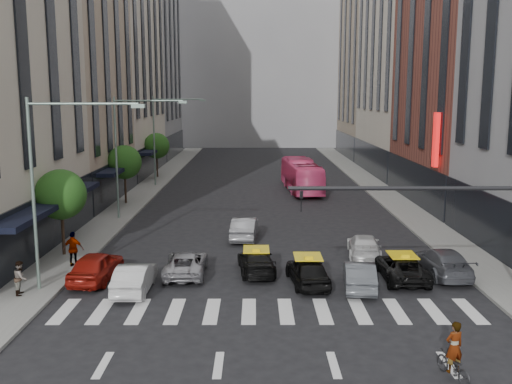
{
  "coord_description": "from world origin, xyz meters",
  "views": [
    {
      "loc": [
        -0.73,
        -21.95,
        9.21
      ],
      "look_at": [
        -0.68,
        8.82,
        4.0
      ],
      "focal_mm": 40.0,
      "sensor_mm": 36.0,
      "label": 1
    }
  ],
  "objects_px": {
    "pedestrian_far": "(74,249)",
    "taxi_left": "(256,261)",
    "streetlamp_far": "(163,129)",
    "taxi_center": "(308,271)",
    "bus": "(301,176)",
    "car_red": "(96,266)",
    "motorcycle": "(453,366)",
    "car_white_front": "(135,278)",
    "streetlamp_mid": "(129,141)",
    "pedestrian_near": "(21,278)",
    "streetlamp_near": "(52,169)"
  },
  "relations": [
    {
      "from": "taxi_left",
      "to": "pedestrian_far",
      "type": "xyz_separation_m",
      "value": [
        -9.8,
        0.74,
        0.47
      ]
    },
    {
      "from": "streetlamp_far",
      "to": "car_white_front",
      "type": "height_order",
      "value": "streetlamp_far"
    },
    {
      "from": "streetlamp_mid",
      "to": "taxi_left",
      "type": "relative_size",
      "value": 2.07
    },
    {
      "from": "streetlamp_mid",
      "to": "car_white_front",
      "type": "bearing_deg",
      "value": -77.33
    },
    {
      "from": "streetlamp_far",
      "to": "streetlamp_mid",
      "type": "bearing_deg",
      "value": -90.0
    },
    {
      "from": "streetlamp_mid",
      "to": "motorcycle",
      "type": "distance_m",
      "value": 29.66
    },
    {
      "from": "streetlamp_far",
      "to": "motorcycle",
      "type": "bearing_deg",
      "value": -68.66
    },
    {
      "from": "car_white_front",
      "to": "taxi_center",
      "type": "relative_size",
      "value": 1.01
    },
    {
      "from": "motorcycle",
      "to": "car_red",
      "type": "bearing_deg",
      "value": -52.31
    },
    {
      "from": "taxi_left",
      "to": "bus",
      "type": "bearing_deg",
      "value": -105.58
    },
    {
      "from": "taxi_left",
      "to": "car_red",
      "type": "bearing_deg",
      "value": 3.04
    },
    {
      "from": "motorcycle",
      "to": "pedestrian_near",
      "type": "relative_size",
      "value": 1.09
    },
    {
      "from": "streetlamp_mid",
      "to": "streetlamp_far",
      "type": "height_order",
      "value": "same"
    },
    {
      "from": "motorcycle",
      "to": "streetlamp_far",
      "type": "bearing_deg",
      "value": -86.0
    },
    {
      "from": "pedestrian_near",
      "to": "streetlamp_mid",
      "type": "bearing_deg",
      "value": -14.91
    },
    {
      "from": "streetlamp_mid",
      "to": "taxi_center",
      "type": "xyz_separation_m",
      "value": [
        11.9,
        -15.0,
        -5.2
      ]
    },
    {
      "from": "streetlamp_near",
      "to": "taxi_left",
      "type": "bearing_deg",
      "value": 17.23
    },
    {
      "from": "taxi_center",
      "to": "pedestrian_far",
      "type": "bearing_deg",
      "value": -19.2
    },
    {
      "from": "streetlamp_far",
      "to": "taxi_left",
      "type": "height_order",
      "value": "streetlamp_far"
    },
    {
      "from": "streetlamp_mid",
      "to": "pedestrian_near",
      "type": "distance_m",
      "value": 17.54
    },
    {
      "from": "streetlamp_mid",
      "to": "motorcycle",
      "type": "bearing_deg",
      "value": -57.14
    },
    {
      "from": "bus",
      "to": "pedestrian_far",
      "type": "height_order",
      "value": "bus"
    },
    {
      "from": "car_white_front",
      "to": "taxi_left",
      "type": "xyz_separation_m",
      "value": [
        5.78,
        2.89,
        -0.06
      ]
    },
    {
      "from": "streetlamp_far",
      "to": "streetlamp_near",
      "type": "bearing_deg",
      "value": -90.0
    },
    {
      "from": "pedestrian_far",
      "to": "taxi_left",
      "type": "bearing_deg",
      "value": 179.76
    },
    {
      "from": "car_red",
      "to": "motorcycle",
      "type": "bearing_deg",
      "value": 149.56
    },
    {
      "from": "bus",
      "to": "motorcycle",
      "type": "distance_m",
      "value": 37.42
    },
    {
      "from": "streetlamp_mid",
      "to": "pedestrian_far",
      "type": "height_order",
      "value": "streetlamp_mid"
    },
    {
      "from": "pedestrian_far",
      "to": "motorcycle",
      "type": "bearing_deg",
      "value": 147.3
    },
    {
      "from": "streetlamp_near",
      "to": "car_red",
      "type": "height_order",
      "value": "streetlamp_near"
    },
    {
      "from": "streetlamp_far",
      "to": "car_white_front",
      "type": "distance_m",
      "value": 32.61
    },
    {
      "from": "streetlamp_far",
      "to": "pedestrian_far",
      "type": "relative_size",
      "value": 4.76
    },
    {
      "from": "streetlamp_mid",
      "to": "taxi_left",
      "type": "distance_m",
      "value": 16.94
    },
    {
      "from": "streetlamp_near",
      "to": "pedestrian_far",
      "type": "xyz_separation_m",
      "value": [
        -0.43,
        3.64,
        -4.81
      ]
    },
    {
      "from": "car_white_front",
      "to": "bus",
      "type": "xyz_separation_m",
      "value": [
        10.22,
        28.85,
        0.86
      ]
    },
    {
      "from": "streetlamp_near",
      "to": "streetlamp_far",
      "type": "distance_m",
      "value": 32.0
    },
    {
      "from": "streetlamp_mid",
      "to": "pedestrian_far",
      "type": "xyz_separation_m",
      "value": [
        -0.43,
        -12.36,
        -4.81
      ]
    },
    {
      "from": "streetlamp_far",
      "to": "taxi_center",
      "type": "relative_size",
      "value": 2.17
    },
    {
      "from": "streetlamp_far",
      "to": "car_white_front",
      "type": "relative_size",
      "value": 2.14
    },
    {
      "from": "taxi_left",
      "to": "pedestrian_far",
      "type": "distance_m",
      "value": 9.84
    },
    {
      "from": "car_white_front",
      "to": "bus",
      "type": "bearing_deg",
      "value": -109.52
    },
    {
      "from": "streetlamp_far",
      "to": "pedestrian_near",
      "type": "bearing_deg",
      "value": -92.6
    },
    {
      "from": "streetlamp_far",
      "to": "taxi_center",
      "type": "height_order",
      "value": "streetlamp_far"
    },
    {
      "from": "bus",
      "to": "pedestrian_far",
      "type": "bearing_deg",
      "value": 56.06
    },
    {
      "from": "car_white_front",
      "to": "pedestrian_far",
      "type": "distance_m",
      "value": 5.43
    },
    {
      "from": "taxi_center",
      "to": "taxi_left",
      "type": "bearing_deg",
      "value": -44.09
    },
    {
      "from": "bus",
      "to": "pedestrian_far",
      "type": "distance_m",
      "value": 28.97
    },
    {
      "from": "taxi_left",
      "to": "motorcycle",
      "type": "relative_size",
      "value": 2.51
    },
    {
      "from": "motorcycle",
      "to": "pedestrian_near",
      "type": "bearing_deg",
      "value": -41.42
    },
    {
      "from": "bus",
      "to": "pedestrian_near",
      "type": "distance_m",
      "value": 33.34
    }
  ]
}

